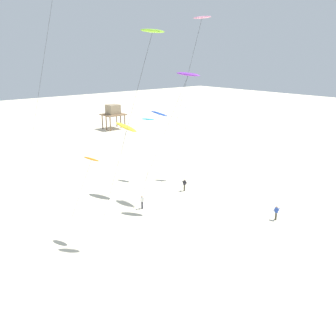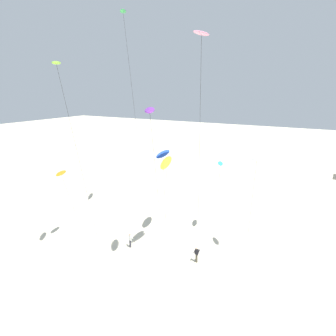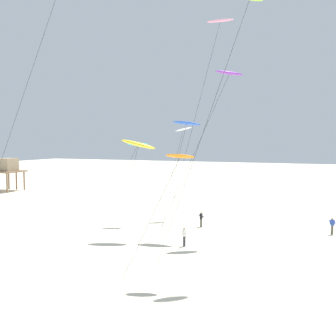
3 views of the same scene
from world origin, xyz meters
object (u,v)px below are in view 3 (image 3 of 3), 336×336
(kite_blue, at_px, (186,124))
(kite_purple, at_px, (229,74))
(kite_orange, at_px, (179,158))
(kite_lime, at_px, (248,2))
(kite_flyer_furthest, at_px, (332,225))
(kite_cyan, at_px, (137,145))
(kite_flyer_middle, at_px, (184,236))
(kite_flyer_nearest, at_px, (201,219))
(kite_pink, at_px, (219,24))
(stilt_house, at_px, (7,167))
(kite_white, at_px, (183,130))
(kite_yellow, at_px, (138,144))

(kite_blue, relative_size, kite_purple, 0.71)
(kite_purple, bearing_deg, kite_orange, 178.38)
(kite_lime, xyz_separation_m, kite_flyer_furthest, (12.28, -6.21, -18.15))
(kite_cyan, height_order, kite_flyer_furthest, kite_cyan)
(kite_blue, xyz_separation_m, kite_flyer_middle, (-3.61, -1.14, -9.88))
(kite_purple, distance_m, kite_lime, 8.75)
(kite_flyer_nearest, bearing_deg, kite_purple, -131.21)
(kite_pink, bearing_deg, stilt_house, 71.98)
(kite_cyan, bearing_deg, kite_white, -35.64)
(kite_cyan, relative_size, kite_flyer_middle, 5.40)
(kite_flyer_nearest, distance_m, kite_flyer_furthest, 13.00)
(kite_yellow, height_order, kite_flyer_middle, kite_yellow)
(kite_yellow, distance_m, kite_flyer_furthest, 20.56)
(kite_yellow, distance_m, stilt_house, 43.11)
(kite_white, distance_m, kite_flyer_middle, 16.11)
(kite_flyer_nearest, xyz_separation_m, kite_flyer_furthest, (1.87, -12.86, 0.00))
(kite_yellow, bearing_deg, kite_lime, -111.42)
(kite_pink, relative_size, kite_flyer_middle, 12.97)
(kite_white, bearing_deg, kite_cyan, 144.36)
(kite_flyer_nearest, bearing_deg, kite_blue, 176.35)
(kite_yellow, xyz_separation_m, kite_flyer_middle, (-1.60, -5.24, -7.93))
(kite_flyer_furthest, bearing_deg, kite_yellow, 114.82)
(kite_white, bearing_deg, kite_orange, -160.51)
(kite_blue, height_order, kite_purple, kite_purple)
(kite_orange, relative_size, kite_flyer_nearest, 5.04)
(kite_orange, bearing_deg, kite_lime, -36.19)
(kite_flyer_furthest, relative_size, stilt_house, 0.28)
(kite_flyer_furthest, bearing_deg, kite_white, 81.16)
(kite_flyer_middle, distance_m, kite_flyer_furthest, 15.33)
(kite_white, height_order, kite_pink, kite_pink)
(kite_yellow, bearing_deg, kite_flyer_nearest, -35.57)
(stilt_house, bearing_deg, kite_yellow, -119.14)
(kite_orange, bearing_deg, kite_pink, 5.72)
(kite_flyer_middle, bearing_deg, kite_purple, -30.23)
(kite_cyan, height_order, kite_flyer_middle, kite_cyan)
(kite_pink, height_order, kite_flyer_nearest, kite_pink)
(kite_cyan, xyz_separation_m, kite_orange, (-14.59, -10.49, -0.67))
(kite_purple, xyz_separation_m, kite_yellow, (-2.98, 7.91, -6.52))
(kite_cyan, distance_m, kite_flyer_middle, 13.40)
(kite_blue, bearing_deg, kite_lime, -132.46)
(kite_blue, relative_size, kite_flyer_nearest, 6.72)
(kite_flyer_furthest, xyz_separation_m, stilt_house, (12.91, 54.67, 3.50))
(kite_blue, bearing_deg, kite_white, 22.03)
(kite_purple, relative_size, kite_flyer_middle, 9.46)
(kite_blue, bearing_deg, kite_orange, -162.53)
(kite_blue, relative_size, kite_pink, 0.52)
(kite_cyan, bearing_deg, kite_pink, -82.45)
(kite_orange, bearing_deg, stilt_house, 56.41)
(kite_lime, xyz_separation_m, stilt_house, (25.20, 48.46, -14.64))
(kite_lime, xyz_separation_m, kite_flyer_nearest, (10.41, 6.66, -18.15))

